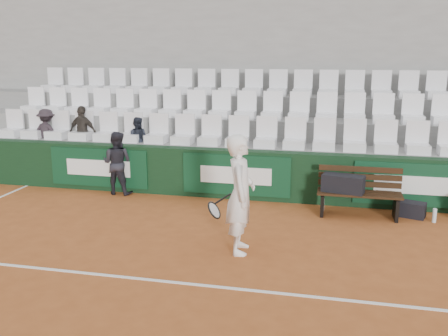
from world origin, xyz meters
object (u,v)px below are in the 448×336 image
at_px(sports_bag_left, 343,184).
at_px(spectator_a, 45,114).
at_px(ball_kid, 117,163).
at_px(spectator_b, 82,113).
at_px(water_bottle_near, 323,205).
at_px(water_bottle_far, 434,216).
at_px(sports_bag_ground, 412,210).
at_px(spectator_c, 137,119).
at_px(tennis_player, 240,194).
at_px(bench_left, 359,204).

distance_m(sports_bag_left, spectator_a, 6.87).
bearing_deg(ball_kid, spectator_b, -31.03).
distance_m(water_bottle_near, spectator_a, 6.58).
bearing_deg(spectator_a, water_bottle_far, 177.92).
bearing_deg(spectator_b, spectator_a, 8.40).
relative_size(sports_bag_left, ball_kid, 0.56).
bearing_deg(sports_bag_ground, ball_kid, 177.57).
distance_m(ball_kid, spectator_c, 1.14).
bearing_deg(tennis_player, water_bottle_far, 33.13).
xyz_separation_m(sports_bag_ground, ball_kid, (-5.87, 0.25, 0.53)).
xyz_separation_m(water_bottle_near, tennis_player, (-1.16, -2.27, 0.78)).
distance_m(water_bottle_far, ball_kid, 6.26).
bearing_deg(spectator_b, bench_left, 177.44).
distance_m(tennis_player, spectator_b, 5.42).
height_order(spectator_a, spectator_c, spectator_a).
height_order(water_bottle_near, spectator_b, spectator_b).
height_order(water_bottle_far, spectator_a, spectator_a).
bearing_deg(spectator_b, water_bottle_far, 178.87).
height_order(ball_kid, spectator_c, spectator_c).
height_order(sports_bag_ground, ball_kid, ball_kid).
bearing_deg(water_bottle_near, sports_bag_ground, -0.38).
distance_m(bench_left, spectator_b, 6.34).
bearing_deg(ball_kid, sports_bag_left, 176.95).
xyz_separation_m(sports_bag_left, water_bottle_far, (1.60, -0.03, -0.48)).
bearing_deg(spectator_b, sports_bag_ground, -179.80).
bearing_deg(bench_left, ball_kid, 175.19).
bearing_deg(ball_kid, spectator_c, -99.36).
bearing_deg(spectator_c, water_bottle_near, 164.40).
distance_m(sports_bag_left, water_bottle_near, 0.64).
relative_size(spectator_a, spectator_c, 1.13).
xyz_separation_m(bench_left, sports_bag_ground, (0.95, 0.16, -0.08)).
distance_m(sports_bag_left, spectator_b, 5.99).
height_order(bench_left, spectator_c, spectator_c).
bearing_deg(spectator_b, tennis_player, 150.96).
relative_size(sports_bag_ground, tennis_player, 0.26).
bearing_deg(spectator_a, sports_bag_left, 176.21).
distance_m(bench_left, sports_bag_ground, 0.97).
bearing_deg(ball_kid, sports_bag_ground, 179.98).
bearing_deg(spectator_c, spectator_a, -1.89).
distance_m(sports_bag_ground, water_bottle_near, 1.60).
bearing_deg(sports_bag_left, bench_left, 5.57).
distance_m(water_bottle_far, spectator_a, 8.51).
distance_m(spectator_a, spectator_c, 2.23).
bearing_deg(tennis_player, spectator_a, 147.77).
xyz_separation_m(bench_left, water_bottle_near, (-0.65, 0.17, -0.11)).
bearing_deg(water_bottle_far, sports_bag_ground, 147.08).
bearing_deg(spectator_b, ball_kid, 154.96).
relative_size(water_bottle_near, tennis_player, 0.13).
height_order(sports_bag_ground, spectator_b, spectator_b).
xyz_separation_m(bench_left, tennis_player, (-1.81, -2.09, 0.67)).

